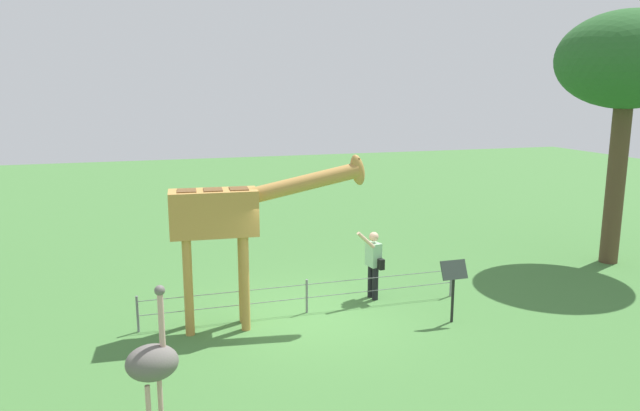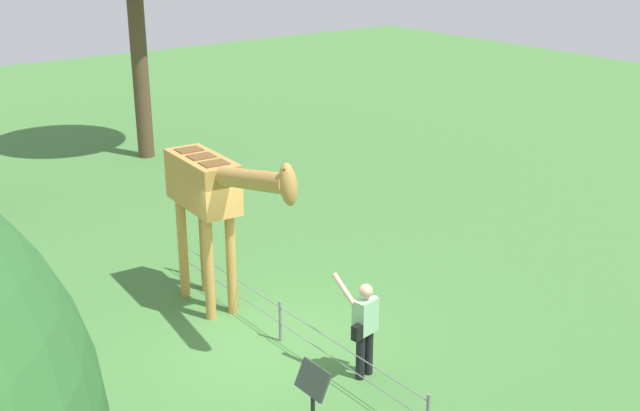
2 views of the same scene
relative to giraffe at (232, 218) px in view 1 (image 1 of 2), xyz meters
The scene contains 7 objects.
ground_plane 2.79m from the giraffe, ahead, with size 60.00×60.00×0.00m, color #427538.
giraffe is the anchor object (origin of this frame).
visitor 3.65m from the giraffe, 11.63° to the left, with size 0.67×0.57×1.68m.
ostrich 4.20m from the giraffe, 114.25° to the right, with size 0.70×0.56×2.25m.
tree_northeast 11.29m from the giraffe, ahead, with size 3.67×3.67×6.81m.
info_sign 4.69m from the giraffe, 14.15° to the right, with size 0.56×0.21×1.32m.
wire_fence 2.48m from the giraffe, 10.08° to the left, with size 7.05×0.05×0.75m.
Camera 1 is at (-3.28, -11.36, 4.77)m, focal length 32.95 mm.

